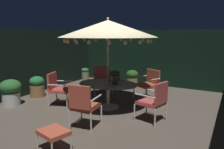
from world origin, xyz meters
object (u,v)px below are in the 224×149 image
patio_dining_table (108,88)px  patio_chair_south (155,99)px  ottoman_footrest (54,133)px  potted_plant_back_right (37,86)px  patio_umbrella (108,29)px  patio_chair_northeast (102,78)px  potted_plant_right_far (85,74)px  potted_plant_front_corner (11,91)px  patio_chair_north (149,82)px  centerpiece_planter (115,76)px  potted_plant_right_near (132,77)px  patio_chair_southeast (83,103)px  patio_chair_east (58,87)px

patio_dining_table → patio_chair_south: size_ratio=1.76×
ottoman_footrest → potted_plant_back_right: (-3.00, 2.32, 0.03)m
patio_umbrella → patio_chair_northeast: (-0.95, 1.20, -1.69)m
patio_chair_northeast → potted_plant_right_far: patio_chair_northeast is taller
potted_plant_front_corner → potted_plant_right_far: (-0.08, 3.85, -0.12)m
patio_chair_north → potted_plant_right_far: patio_chair_north is taller
patio_dining_table → centerpiece_planter: size_ratio=4.19×
potted_plant_back_right → patio_chair_north: bearing=24.2°
centerpiece_planter → potted_plant_right_near: 3.04m
potted_plant_right_far → patio_dining_table: bearing=-43.8°
patio_chair_northeast → potted_plant_right_far: bearing=141.5°
patio_chair_southeast → patio_chair_north: bearing=80.2°
patio_chair_southeast → patio_dining_table: bearing=99.5°
patio_chair_southeast → potted_plant_front_corner: (-2.91, 0.30, -0.17)m
patio_chair_east → patio_chair_south: patio_chair_south is taller
patio_chair_southeast → potted_plant_right_near: patio_chair_southeast is taller
patio_umbrella → patio_chair_southeast: (0.25, -1.52, -1.65)m
potted_plant_front_corner → potted_plant_back_right: 1.02m
potted_plant_back_right → ottoman_footrest: bearing=-37.7°
patio_chair_north → potted_plant_right_near: size_ratio=1.51×
patio_chair_south → patio_chair_southeast: bearing=-136.7°
patio_dining_table → potted_plant_right_near: patio_dining_table is taller
potted_plant_right_far → potted_plant_right_near: (2.20, 0.26, 0.03)m
ottoman_footrest → patio_umbrella: bearing=97.3°
patio_chair_north → patio_chair_south: patio_chair_south is taller
patio_chair_northeast → potted_plant_right_near: bearing=76.5°
patio_dining_table → patio_chair_north: 1.53m
potted_plant_right_far → potted_plant_back_right: potted_plant_back_right is taller
centerpiece_planter → patio_chair_southeast: bearing=-88.4°
patio_chair_northeast → potted_plant_right_near: 1.74m
potted_plant_front_corner → potted_plant_back_right: bearing=91.2°
potted_plant_right_near → centerpiece_planter: bearing=-75.3°
patio_chair_east → patio_chair_southeast: 1.98m
potted_plant_right_near → patio_chair_northeast: bearing=-103.5°
patio_chair_northeast → patio_chair_east: size_ratio=0.99×
patio_chair_south → ottoman_footrest: (-1.18, -2.18, -0.23)m
patio_dining_table → potted_plant_right_far: bearing=136.2°
potted_plant_right_far → patio_umbrella: bearing=-43.8°
patio_chair_north → patio_chair_northeast: bearing=-175.4°
patio_umbrella → potted_plant_front_corner: patio_umbrella is taller
patio_umbrella → potted_plant_right_far: patio_umbrella is taller
patio_chair_south → potted_plant_front_corner: 4.25m
centerpiece_planter → ottoman_footrest: bearing=-87.5°
ottoman_footrest → patio_chair_southeast: bearing=93.9°
patio_dining_table → centerpiece_planter: bearing=0.3°
patio_umbrella → patio_chair_east: 2.28m
ottoman_footrest → potted_plant_front_corner: size_ratio=0.78×
patio_chair_northeast → patio_chair_southeast: 2.97m
patio_chair_southeast → potted_plant_front_corner: bearing=174.2°
patio_chair_south → potted_plant_front_corner: patio_chair_south is taller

